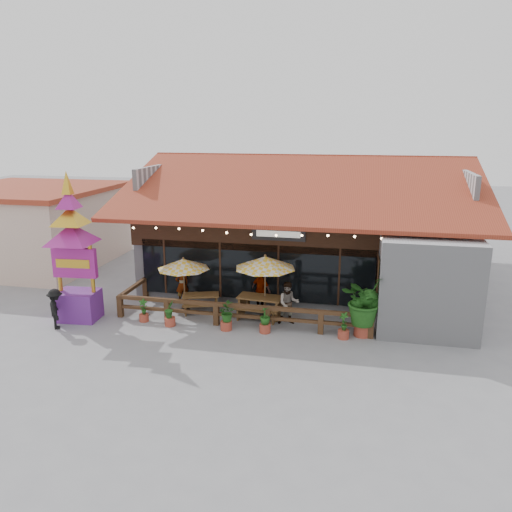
% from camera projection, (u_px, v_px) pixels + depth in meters
% --- Properties ---
extents(ground, '(100.00, 100.00, 0.00)m').
position_uv_depth(ground, '(283.00, 325.00, 19.20)').
color(ground, gray).
rests_on(ground, ground).
extents(restaurant_building, '(15.50, 14.73, 6.09)m').
position_uv_depth(restaurant_building, '(309.00, 234.00, 24.84)').
color(restaurant_building, '#B2B2B7').
rests_on(restaurant_building, ground).
extents(patio_railing, '(10.00, 2.60, 0.92)m').
position_uv_depth(patio_railing, '(224.00, 308.00, 19.25)').
color(patio_railing, '#4B2F1A').
rests_on(patio_railing, ground).
extents(neighbor_building, '(8.40, 8.40, 4.22)m').
position_uv_depth(neighbor_building, '(31.00, 225.00, 27.37)').
color(neighbor_building, beige).
rests_on(neighbor_building, ground).
extents(umbrella_left, '(2.38, 2.38, 2.30)m').
position_uv_depth(umbrella_left, '(183.00, 264.00, 20.21)').
color(umbrella_left, brown).
rests_on(umbrella_left, ground).
extents(umbrella_right, '(2.79, 2.79, 2.60)m').
position_uv_depth(umbrella_right, '(265.00, 263.00, 19.46)').
color(umbrella_right, brown).
rests_on(umbrella_right, ground).
extents(picnic_table_left, '(1.80, 1.66, 0.71)m').
position_uv_depth(picnic_table_left, '(201.00, 300.00, 20.58)').
color(picnic_table_left, brown).
rests_on(picnic_table_left, ground).
extents(picnic_table_right, '(1.90, 1.68, 0.85)m').
position_uv_depth(picnic_table_right, '(260.00, 303.00, 19.93)').
color(picnic_table_right, brown).
rests_on(picnic_table_right, ground).
extents(thai_sign_tower, '(2.50, 2.50, 6.28)m').
position_uv_depth(thai_sign_tower, '(72.00, 238.00, 18.97)').
color(thai_sign_tower, '#652485').
rests_on(thai_sign_tower, ground).
extents(tropical_plant, '(2.17, 2.22, 2.34)m').
position_uv_depth(tropical_plant, '(364.00, 301.00, 17.92)').
color(tropical_plant, '#993B29').
rests_on(tropical_plant, ground).
extents(diner_a, '(0.69, 0.63, 1.57)m').
position_uv_depth(diner_a, '(182.00, 284.00, 21.56)').
color(diner_a, '#381E11').
rests_on(diner_a, ground).
extents(diner_b, '(0.95, 0.81, 1.69)m').
position_uv_depth(diner_b, '(289.00, 303.00, 19.13)').
color(diner_b, '#381E11').
rests_on(diner_b, ground).
extents(diner_c, '(1.07, 0.87, 1.70)m').
position_uv_depth(diner_c, '(261.00, 290.00, 20.68)').
color(diner_c, '#381E11').
rests_on(diner_c, ground).
extents(pedestrian, '(1.04, 1.16, 1.56)m').
position_uv_depth(pedestrian, '(56.00, 309.00, 18.72)').
color(pedestrian, black).
rests_on(pedestrian, ground).
extents(planter_a, '(0.38, 0.37, 0.91)m').
position_uv_depth(planter_a, '(144.00, 312.00, 19.50)').
color(planter_a, '#993B29').
rests_on(planter_a, ground).
extents(planter_b, '(0.45, 0.48, 1.02)m').
position_uv_depth(planter_b, '(170.00, 314.00, 19.05)').
color(planter_b, '#993B29').
rests_on(planter_b, ground).
extents(planter_c, '(0.85, 0.85, 1.06)m').
position_uv_depth(planter_c, '(226.00, 315.00, 18.62)').
color(planter_c, '#993B29').
rests_on(planter_c, ground).
extents(planter_d, '(0.52, 0.52, 1.01)m').
position_uv_depth(planter_d, '(265.00, 320.00, 18.41)').
color(planter_d, '#993B29').
rests_on(planter_d, ground).
extents(planter_e, '(0.42, 0.41, 0.99)m').
position_uv_depth(planter_e, '(344.00, 328.00, 17.92)').
color(planter_e, '#993B29').
rests_on(planter_e, ground).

